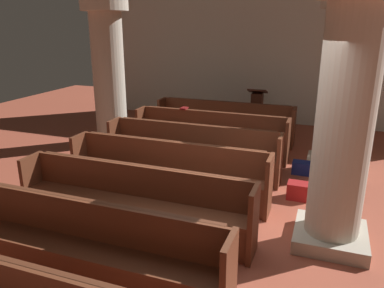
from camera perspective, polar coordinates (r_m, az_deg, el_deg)
ground_plane at (r=5.34m, az=5.24°, el=-12.34°), size 19.20×19.20×0.00m
back_wall at (r=10.63m, az=14.51°, el=15.00°), size 10.00×0.16×4.50m
pew_row_0 at (r=8.94m, az=4.87°, el=3.58°), size 3.24×0.47×0.90m
pew_row_1 at (r=7.91m, az=2.72°, el=1.73°), size 3.24×0.46×0.90m
pew_row_2 at (r=6.91m, az=-0.07°, el=-0.68°), size 3.24×0.47×0.90m
pew_row_3 at (r=5.94m, az=-3.78°, el=-3.88°), size 3.24×0.46×0.90m
pew_row_4 at (r=5.04m, az=-8.93°, el=-8.24°), size 3.24×0.46×0.90m
pew_row_5 at (r=4.23m, az=-16.39°, el=-14.26°), size 3.24×0.47×0.90m
pillar_aisle_side at (r=7.34m, az=21.77°, el=8.75°), size 1.02×1.02×3.22m
pillar_far_side at (r=8.76m, az=-12.48°, el=10.88°), size 1.02×1.02×3.22m
pillar_aisle_rear at (r=4.67m, az=22.14°, el=4.13°), size 0.95×0.95×3.22m
lectern at (r=9.99m, az=9.69°, el=4.72°), size 0.48×0.45×1.08m
hymn_book at (r=8.19m, az=-1.18°, el=5.42°), size 0.13×0.20×0.03m
kneeler_box_red at (r=6.27m, az=15.70°, el=-6.81°), size 0.34×0.25×0.27m
kneeler_box_navy at (r=7.30m, az=16.26°, el=-3.46°), size 0.35×0.25×0.23m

